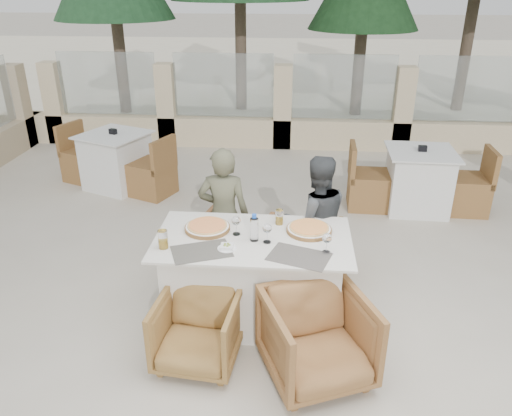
# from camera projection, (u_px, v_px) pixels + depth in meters

# --- Properties ---
(ground) EXTENTS (80.00, 80.00, 0.00)m
(ground) POSITION_uv_depth(u_px,v_px,m) (263.00, 313.00, 4.40)
(ground) COLOR #BBB2A0
(ground) RESTS_ON ground
(sand_patch) EXTENTS (30.00, 16.00, 0.01)m
(sand_patch) POSITION_uv_depth(u_px,v_px,m) (291.00, 64.00, 17.06)
(sand_patch) COLOR #F7EBCA
(sand_patch) RESTS_ON ground
(perimeter_wall_far) EXTENTS (10.00, 0.34, 1.60)m
(perimeter_wall_far) POSITION_uv_depth(u_px,v_px,m) (283.00, 101.00, 8.41)
(perimeter_wall_far) COLOR beige
(perimeter_wall_far) RESTS_ON ground
(dining_table) EXTENTS (1.60, 0.90, 0.77)m
(dining_table) POSITION_uv_depth(u_px,v_px,m) (253.00, 278.00, 4.22)
(dining_table) COLOR silver
(dining_table) RESTS_ON ground
(placemat_near_left) EXTENTS (0.53, 0.44, 0.00)m
(placemat_near_left) POSITION_uv_depth(u_px,v_px,m) (201.00, 251.00, 3.86)
(placemat_near_left) COLOR #545148
(placemat_near_left) RESTS_ON dining_table
(placemat_near_right) EXTENTS (0.52, 0.43, 0.00)m
(placemat_near_right) POSITION_uv_depth(u_px,v_px,m) (299.00, 257.00, 3.78)
(placemat_near_right) COLOR #58524C
(placemat_near_right) RESTS_ON dining_table
(pizza_left) EXTENTS (0.42, 0.42, 0.05)m
(pizza_left) POSITION_uv_depth(u_px,v_px,m) (207.00, 227.00, 4.18)
(pizza_left) COLOR #EA4D1F
(pizza_left) RESTS_ON dining_table
(pizza_right) EXTENTS (0.40, 0.40, 0.05)m
(pizza_right) POSITION_uv_depth(u_px,v_px,m) (309.00, 229.00, 4.15)
(pizza_right) COLOR orange
(pizza_right) RESTS_ON dining_table
(water_bottle) EXTENTS (0.08, 0.08, 0.23)m
(water_bottle) POSITION_uv_depth(u_px,v_px,m) (254.00, 227.00, 3.98)
(water_bottle) COLOR #C2E9FF
(water_bottle) RESTS_ON dining_table
(wine_glass_centre) EXTENTS (0.08, 0.08, 0.18)m
(wine_glass_centre) POSITION_uv_depth(u_px,v_px,m) (236.00, 224.00, 4.08)
(wine_glass_centre) COLOR white
(wine_glass_centre) RESTS_ON dining_table
(wine_glass_near) EXTENTS (0.10, 0.10, 0.18)m
(wine_glass_near) POSITION_uv_depth(u_px,v_px,m) (267.00, 232.00, 3.95)
(wine_glass_near) COLOR white
(wine_glass_near) RESTS_ON dining_table
(wine_glass_corner) EXTENTS (0.09, 0.09, 0.18)m
(wine_glass_corner) POSITION_uv_depth(u_px,v_px,m) (327.00, 242.00, 3.80)
(wine_glass_corner) COLOR white
(wine_glass_corner) RESTS_ON dining_table
(beer_glass_left) EXTENTS (0.09, 0.09, 0.15)m
(beer_glass_left) POSITION_uv_depth(u_px,v_px,m) (163.00, 239.00, 3.88)
(beer_glass_left) COLOR gold
(beer_glass_left) RESTS_ON dining_table
(beer_glass_right) EXTENTS (0.08, 0.08, 0.13)m
(beer_glass_right) POSITION_uv_depth(u_px,v_px,m) (279.00, 217.00, 4.26)
(beer_glass_right) COLOR gold
(beer_glass_right) RESTS_ON dining_table
(olive_dish) EXTENTS (0.15, 0.15, 0.04)m
(olive_dish) POSITION_uv_depth(u_px,v_px,m) (227.00, 246.00, 3.89)
(olive_dish) COLOR white
(olive_dish) RESTS_ON dining_table
(armchair_far_left) EXTENTS (0.80, 0.81, 0.62)m
(armchair_far_left) POSITION_uv_depth(u_px,v_px,m) (233.00, 247.00, 4.86)
(armchair_far_left) COLOR #996037
(armchair_far_left) RESTS_ON ground
(armchair_far_right) EXTENTS (0.60, 0.62, 0.55)m
(armchair_far_right) POSITION_uv_depth(u_px,v_px,m) (313.00, 252.00, 4.84)
(armchair_far_right) COLOR olive
(armchair_far_right) RESTS_ON ground
(armchair_near_left) EXTENTS (0.66, 0.68, 0.56)m
(armchair_near_left) POSITION_uv_depth(u_px,v_px,m) (198.00, 331.00, 3.75)
(armchair_near_left) COLOR olive
(armchair_near_left) RESTS_ON ground
(armchair_near_right) EXTENTS (0.93, 0.94, 0.66)m
(armchair_near_right) POSITION_uv_depth(u_px,v_px,m) (317.00, 339.00, 3.59)
(armchair_near_right) COLOR olive
(armchair_near_right) RESTS_ON ground
(diner_left) EXTENTS (0.48, 0.32, 1.32)m
(diner_left) POSITION_uv_depth(u_px,v_px,m) (224.00, 215.00, 4.70)
(diner_left) COLOR #57573F
(diner_left) RESTS_ON ground
(diner_right) EXTENTS (0.72, 0.61, 1.29)m
(diner_right) POSITION_uv_depth(u_px,v_px,m) (316.00, 222.00, 4.61)
(diner_right) COLOR #3C4042
(diner_right) RESTS_ON ground
(bg_table_a) EXTENTS (1.83, 1.39, 0.77)m
(bg_table_a) POSITION_uv_depth(u_px,v_px,m) (117.00, 161.00, 6.92)
(bg_table_a) COLOR silver
(bg_table_a) RESTS_ON ground
(bg_table_b) EXTENTS (1.67, 0.87, 0.77)m
(bg_table_b) POSITION_uv_depth(u_px,v_px,m) (418.00, 180.00, 6.25)
(bg_table_b) COLOR silver
(bg_table_b) RESTS_ON ground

